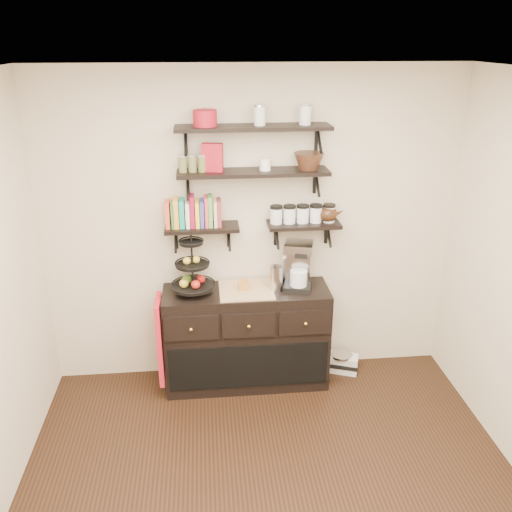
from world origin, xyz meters
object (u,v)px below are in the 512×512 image
(sideboard, at_px, (246,337))
(radio, at_px, (341,362))
(fruit_stand, at_px, (193,273))
(coffee_maker, at_px, (298,266))

(sideboard, distance_m, radio, 0.95)
(fruit_stand, bearing_deg, sideboard, -0.52)
(radio, bearing_deg, coffee_maker, -154.03)
(coffee_maker, height_order, radio, coffee_maker)
(sideboard, relative_size, fruit_stand, 2.63)
(fruit_stand, xyz_separation_m, radio, (1.32, 0.07, -0.99))
(coffee_maker, bearing_deg, radio, 21.36)
(sideboard, height_order, fruit_stand, fruit_stand)
(fruit_stand, distance_m, coffee_maker, 0.87)
(coffee_maker, bearing_deg, fruit_stand, -162.59)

